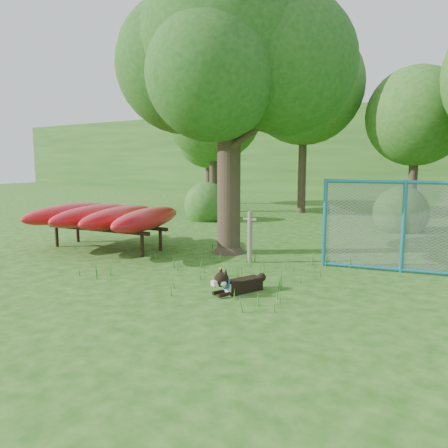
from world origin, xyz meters
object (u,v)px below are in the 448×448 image
Objects in this scene: oak_tree at (229,55)px; husky_dog at (236,284)px; fence_section at (403,227)px; kayak_rack at (106,216)px.

oak_tree reaches higher than husky_dog.
kayak_rack is at bearing -178.80° from fence_section.
fence_section is (4.14, 0.35, -3.88)m from oak_tree.
husky_dog is (2.10, -2.86, -4.67)m from oak_tree.
fence_section is (2.04, 3.21, 0.79)m from husky_dog.
kayak_rack is 5.24m from husky_dog.
kayak_rack is at bearing -153.12° from oak_tree.
oak_tree is at bearing 146.93° from husky_dog.
oak_tree is 5.13m from kayak_rack.
fence_section is at bearing 78.21° from husky_dog.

